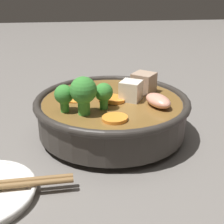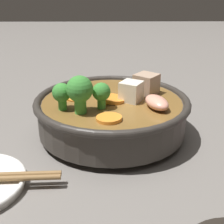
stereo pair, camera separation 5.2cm
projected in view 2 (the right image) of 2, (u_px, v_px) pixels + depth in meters
ground_plane at (112, 134)px, 0.53m from camera, size 3.00×3.00×0.00m
stirfry_bowl at (112, 111)px, 0.51m from camera, size 0.25×0.25×0.12m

